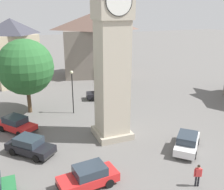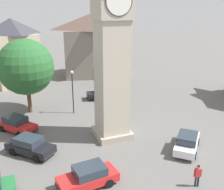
% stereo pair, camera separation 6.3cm
% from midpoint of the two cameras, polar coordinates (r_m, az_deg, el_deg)
% --- Properties ---
extents(ground_plane, '(200.00, 200.00, 0.00)m').
position_cam_midpoint_polar(ground_plane, '(25.54, 0.07, -8.78)').
color(ground_plane, '#605E5B').
extents(clock_tower, '(3.91, 3.91, 19.38)m').
position_cam_midpoint_polar(clock_tower, '(22.69, 0.08, 17.49)').
color(clock_tower, '#A59C89').
rests_on(clock_tower, ground).
extents(car_silver_kerb, '(4.29, 2.14, 1.53)m').
position_cam_midpoint_polar(car_silver_kerb, '(18.80, -5.08, -17.22)').
color(car_silver_kerb, red).
rests_on(car_silver_kerb, ground).
extents(car_red_corner, '(4.39, 2.52, 1.53)m').
position_cam_midpoint_polar(car_red_corner, '(35.11, -2.02, 0.35)').
color(car_red_corner, black).
rests_on(car_red_corner, ground).
extents(car_white_side, '(4.07, 4.15, 1.53)m').
position_cam_midpoint_polar(car_white_side, '(23.28, -17.32, -10.47)').
color(car_white_side, black).
rests_on(car_white_side, ground).
extents(car_black_far, '(3.86, 4.30, 1.53)m').
position_cam_midpoint_polar(car_black_far, '(27.72, -19.99, -5.94)').
color(car_black_far, red).
rests_on(car_black_far, ground).
extents(car_green_alley, '(4.09, 4.13, 1.53)m').
position_cam_midpoint_polar(car_green_alley, '(23.70, 16.07, -9.79)').
color(car_green_alley, white).
rests_on(car_green_alley, ground).
extents(pedestrian, '(0.53, 0.33, 1.69)m').
position_cam_midpoint_polar(pedestrian, '(19.46, 18.21, -15.92)').
color(pedestrian, black).
rests_on(pedestrian, ground).
extents(tree, '(6.26, 6.26, 8.52)m').
position_cam_midpoint_polar(tree, '(30.88, -18.15, 5.78)').
color(tree, brown).
rests_on(tree, ground).
extents(building_shop_left, '(12.44, 9.45, 10.99)m').
position_cam_midpoint_polar(building_shop_left, '(46.68, -3.53, 10.98)').
color(building_shop_left, slate).
rests_on(building_shop_left, ground).
extents(building_hall_far, '(8.30, 7.46, 10.18)m').
position_cam_midpoint_polar(building_hall_far, '(43.96, -20.52, 8.84)').
color(building_hall_far, tan).
rests_on(building_hall_far, ground).
extents(lamp_post, '(0.36, 0.36, 5.05)m').
position_cam_midpoint_polar(lamp_post, '(29.89, -8.53, 2.12)').
color(lamp_post, black).
rests_on(lamp_post, ground).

